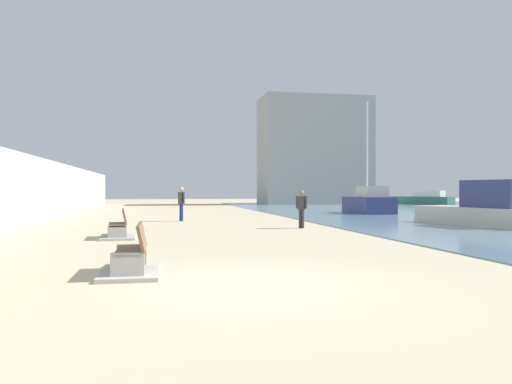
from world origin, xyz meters
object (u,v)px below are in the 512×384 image
object	(u,v)px
boat_far_left	(421,199)
boat_outer	(369,202)
bench_near	(131,262)
boat_distant	(483,209)
bench_far	(118,231)
person_walking	(301,206)
person_standing	(181,201)

from	to	relation	value
boat_far_left	boat_outer	bearing A→B (deg)	-127.81
bench_near	boat_distant	world-z (taller)	boat_distant
boat_far_left	bench_far	bearing A→B (deg)	-132.21
boat_distant	person_walking	bearing A→B (deg)	176.47
bench_far	person_walking	xyz separation A→B (m)	(7.31, 3.02, 0.69)
boat_outer	bench_near	bearing A→B (deg)	-123.59
person_standing	boat_distant	distance (m)	14.51
bench_far	boat_outer	xyz separation A→B (m)	(15.35, 14.39, 0.54)
bench_far	boat_outer	size ratio (longest dim) A/B	0.29
person_walking	boat_distant	xyz separation A→B (m)	(8.26, -0.51, -0.16)
boat_outer	boat_distant	size ratio (longest dim) A/B	1.16
boat_distant	boat_far_left	xyz separation A→B (m)	(13.42, 29.45, -0.17)
boat_outer	person_standing	bearing A→B (deg)	-156.72
bench_near	person_walking	distance (m)	12.44
bench_near	boat_distant	size ratio (longest dim) A/B	0.32
boat_outer	boat_distant	distance (m)	11.88
boat_outer	boat_distant	world-z (taller)	boat_outer
person_standing	bench_near	bearing A→B (deg)	-96.09
bench_far	boat_far_left	size ratio (longest dim) A/B	0.29
boat_distant	boat_far_left	bearing A→B (deg)	65.50
boat_outer	boat_far_left	distance (m)	22.24
boat_far_left	bench_near	bearing A→B (deg)	-125.52
bench_near	person_standing	xyz separation A→B (m)	(1.75, 16.42, 0.81)
person_walking	boat_outer	bearing A→B (deg)	54.72
person_standing	boat_outer	bearing A→B (deg)	23.28
person_walking	boat_far_left	distance (m)	36.16
bench_near	bench_far	xyz separation A→B (m)	(-0.78, 7.55, 0.00)
bench_far	person_standing	world-z (taller)	person_standing
person_walking	boat_distant	distance (m)	8.28
bench_far	boat_distant	world-z (taller)	boat_distant
bench_near	person_standing	size ratio (longest dim) A/B	1.19
person_standing	boat_distant	world-z (taller)	boat_distant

